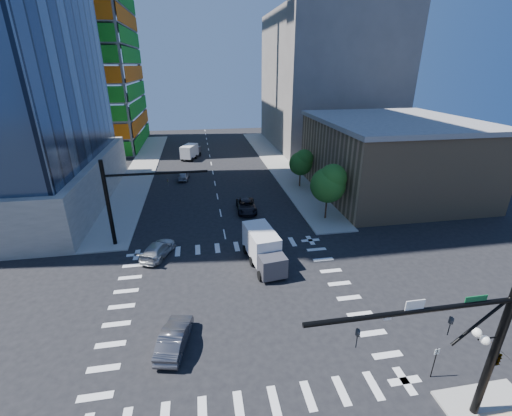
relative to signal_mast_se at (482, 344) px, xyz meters
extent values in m
plane|color=black|center=(-10.60, 11.50, -5.01)|extent=(160.00, 160.00, 0.00)
cube|color=silver|center=(-10.60, 11.50, -5.00)|extent=(20.00, 20.00, 0.01)
cube|color=gray|center=(1.90, 51.50, -4.93)|extent=(5.00, 60.00, 0.15)
cube|color=gray|center=(-23.10, 51.50, -4.93)|extent=(5.00, 60.00, 0.15)
cube|color=#198C1D|center=(-25.50, 73.50, 19.49)|extent=(0.12, 24.00, 49.00)
cube|color=#D15F0C|center=(-38.10, 60.90, 19.49)|extent=(24.00, 0.12, 49.00)
cube|color=#967A57|center=(14.40, 33.50, -0.01)|extent=(20.00, 22.00, 10.00)
cube|color=slate|center=(14.40, 33.50, 5.29)|extent=(20.50, 22.50, 0.60)
cube|color=slate|center=(16.40, 66.50, 8.99)|extent=(24.00, 30.00, 28.00)
cylinder|color=black|center=(0.90, 0.00, -0.36)|extent=(0.40, 0.40, 9.00)
cylinder|color=black|center=(-4.10, 0.00, 2.54)|extent=(10.00, 0.24, 0.24)
cylinder|color=black|center=(-0.50, 0.00, 1.44)|extent=(2.50, 0.14, 2.50)
imported|color=black|center=(-2.10, 0.00, 1.44)|extent=(0.16, 0.20, 1.00)
imported|color=black|center=(-6.60, 0.00, 1.44)|extent=(0.16, 0.20, 1.00)
imported|color=black|center=(1.15, 0.00, -1.01)|extent=(0.53, 2.48, 1.00)
cube|color=white|center=(-4.10, 0.00, 2.89)|extent=(0.90, 0.04, 0.50)
cube|color=#0C5729|center=(-1.10, 0.00, 2.84)|extent=(1.10, 0.04, 0.28)
cylinder|color=black|center=(0.30, 0.00, 0.34)|extent=(1.20, 0.08, 0.08)
sphere|color=white|center=(-0.20, 0.25, 0.54)|extent=(0.44, 0.44, 0.44)
sphere|color=white|center=(-0.20, -0.25, 0.54)|extent=(0.44, 0.44, 0.44)
cylinder|color=black|center=(-22.10, 23.00, -0.36)|extent=(0.40, 0.40, 9.00)
cylinder|color=black|center=(-17.10, 23.00, 2.54)|extent=(10.00, 0.24, 0.24)
imported|color=black|center=(-16.10, 23.00, 1.44)|extent=(0.16, 0.20, 1.00)
cylinder|color=#382316|center=(1.90, 25.50, -3.72)|extent=(0.20, 0.20, 2.27)
sphere|color=#134A15|center=(1.90, 25.50, -0.63)|extent=(4.16, 4.16, 4.16)
sphere|color=#3E802A|center=(2.30, 25.20, 0.34)|extent=(3.25, 3.25, 3.25)
cylinder|color=#382316|center=(2.20, 37.50, -3.90)|extent=(0.20, 0.20, 1.92)
sphere|color=#134A15|center=(2.20, 37.50, -1.28)|extent=(3.52, 3.52, 3.52)
sphere|color=#3E802A|center=(2.60, 37.20, -0.46)|extent=(2.75, 2.75, 2.75)
cylinder|color=black|center=(0.10, 2.50, -3.91)|extent=(0.06, 0.06, 2.20)
cube|color=silver|center=(0.10, 2.50, -3.01)|extent=(0.30, 0.03, 0.40)
imported|color=black|center=(-7.25, 29.56, -4.30)|extent=(2.54, 5.18, 1.42)
imported|color=silver|center=(-17.41, 19.96, -4.30)|extent=(3.70, 5.29, 1.42)
imported|color=#929399|center=(-15.53, 44.24, -4.32)|extent=(2.06, 4.21, 1.38)
imported|color=#504F55|center=(-15.27, 7.62, -4.26)|extent=(2.53, 4.78, 1.50)
cube|color=silver|center=(-7.45, 16.58, -3.13)|extent=(2.99, 5.20, 2.57)
cube|color=#45454D|center=(-7.45, 16.58, -3.77)|extent=(2.48, 2.06, 1.88)
cube|color=silver|center=(-14.29, 58.10, -3.32)|extent=(3.65, 4.92, 2.31)
cube|color=#45454D|center=(-14.29, 58.10, -3.90)|extent=(2.50, 2.25, 1.69)
camera|label=1|loc=(-12.89, -10.63, 12.47)|focal=24.00mm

